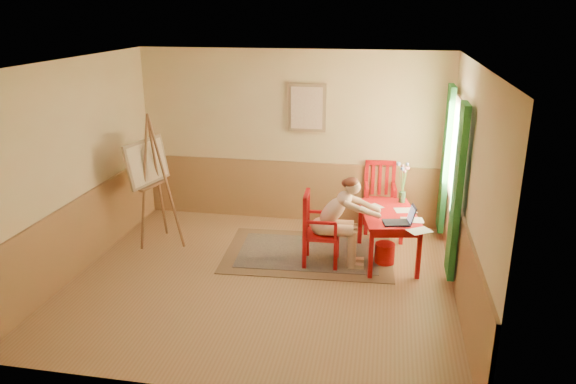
% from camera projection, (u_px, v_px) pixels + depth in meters
% --- Properties ---
extents(room, '(5.04, 4.54, 2.84)m').
position_uv_depth(room, '(260.00, 178.00, 6.77)').
color(room, '#A27A51').
rests_on(room, ground).
extents(wainscot, '(5.00, 4.50, 1.00)m').
position_uv_depth(wainscot, '(274.00, 222.00, 7.80)').
color(wainscot, '#9D744A').
rests_on(wainscot, room).
extents(window, '(0.12, 2.01, 2.20)m').
position_uv_depth(window, '(453.00, 168.00, 7.40)').
color(window, white).
rests_on(window, room).
extents(wall_portrait, '(0.60, 0.05, 0.76)m').
position_uv_depth(wall_portrait, '(307.00, 108.00, 8.62)').
color(wall_portrait, '#917455').
rests_on(wall_portrait, room).
extents(rug, '(2.49, 1.74, 0.02)m').
position_uv_depth(rug, '(308.00, 253.00, 7.97)').
color(rug, '#8C7251').
rests_on(rug, room).
extents(table, '(0.93, 1.31, 0.72)m').
position_uv_depth(table, '(389.00, 219.00, 7.57)').
color(table, red).
rests_on(table, room).
extents(chair_left, '(0.49, 0.47, 1.03)m').
position_uv_depth(chair_left, '(318.00, 229.00, 7.51)').
color(chair_left, red).
rests_on(chair_left, room).
extents(chair_back, '(0.53, 0.55, 1.10)m').
position_uv_depth(chair_back, '(380.00, 197.00, 8.69)').
color(chair_back, red).
rests_on(chair_back, room).
extents(figure, '(0.95, 0.41, 1.28)m').
position_uv_depth(figure, '(339.00, 217.00, 7.40)').
color(figure, beige).
rests_on(figure, room).
extents(laptop, '(0.44, 0.31, 0.24)m').
position_uv_depth(laptop, '(401.00, 220.00, 7.15)').
color(laptop, '#1E2338').
rests_on(laptop, table).
extents(papers, '(0.99, 1.11, 0.00)m').
position_uv_depth(papers, '(402.00, 217.00, 7.39)').
color(papers, white).
rests_on(papers, table).
extents(vase, '(0.21, 0.30, 0.59)m').
position_uv_depth(vase, '(403.00, 184.00, 7.87)').
color(vase, '#3F724C').
rests_on(vase, table).
extents(wastebasket, '(0.37, 0.37, 0.29)m').
position_uv_depth(wastebasket, '(385.00, 253.00, 7.63)').
color(wastebasket, red).
rests_on(wastebasket, room).
extents(easel, '(0.74, 0.89, 1.98)m').
position_uv_depth(easel, '(149.00, 168.00, 8.03)').
color(easel, brown).
rests_on(easel, room).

